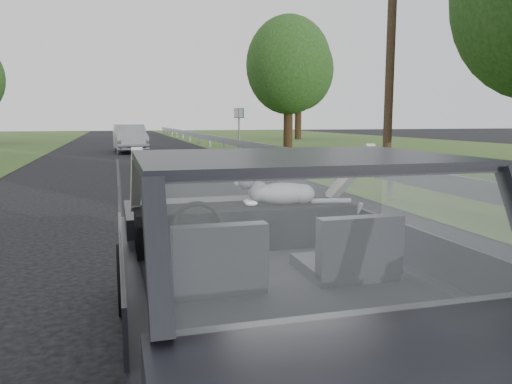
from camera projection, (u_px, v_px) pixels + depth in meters
ground at (270, 374)px, 3.21m from camera, size 140.00×140.00×0.00m
subject_car at (271, 266)px, 3.10m from camera, size 1.80×4.00×1.45m
dashboard at (245, 226)px, 3.68m from camera, size 1.58×0.45×0.30m
driver_seat at (216, 259)px, 2.70m from camera, size 0.50×0.72×0.42m
passenger_seat at (351, 248)px, 2.91m from camera, size 0.50×0.72×0.42m
steering_wheel at (198, 228)px, 3.28m from camera, size 0.36×0.36×0.04m
cat at (283, 192)px, 3.70m from camera, size 0.64×0.25×0.28m
guardrail at (311, 157)px, 13.80m from camera, size 0.05×90.00×0.32m
other_car at (130, 138)px, 24.68m from camera, size 1.86×4.21×1.36m
highway_sign at (239, 129)px, 27.08m from camera, size 0.40×0.85×2.20m
utility_pole at (391, 40)px, 13.98m from camera, size 0.28×0.28×7.63m
tree_2 at (288, 85)px, 26.73m from camera, size 5.40×5.40×6.89m
tree_3 at (299, 86)px, 39.65m from camera, size 6.60×6.60×8.37m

